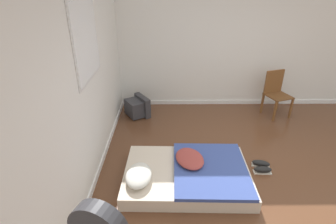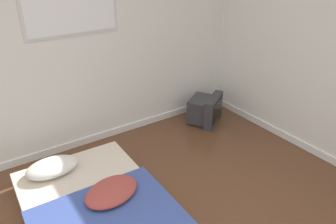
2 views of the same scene
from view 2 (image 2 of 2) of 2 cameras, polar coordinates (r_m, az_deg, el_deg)
wall_back at (r=3.77m, az=-21.96°, el=10.17°), size 7.61×0.08×2.60m
mattress_bed at (r=3.18m, az=-12.40°, el=-16.03°), size 1.22×1.76×0.33m
crt_tv at (r=4.67m, az=6.56°, el=0.45°), size 0.60×0.57×0.41m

